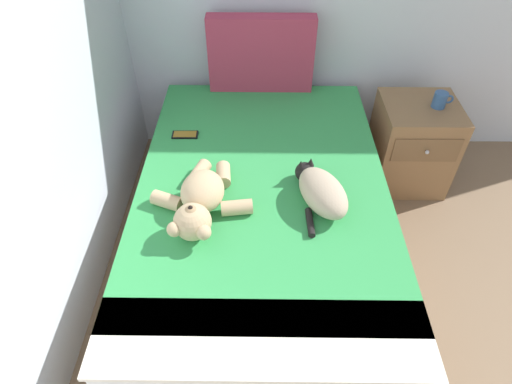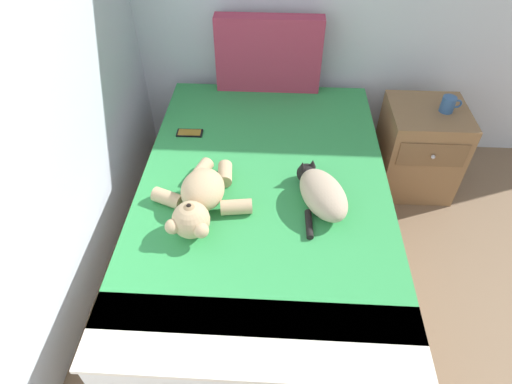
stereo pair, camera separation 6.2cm
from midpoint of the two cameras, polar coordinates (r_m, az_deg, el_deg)
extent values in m
cube|color=olive|center=(2.45, 0.06, -5.31)|extent=(1.31, 2.01, 0.28)
cube|color=white|center=(2.26, 0.07, -1.12)|extent=(1.27, 1.95, 0.22)
cube|color=green|center=(2.23, 0.09, 2.17)|extent=(1.26, 1.81, 0.02)
cube|color=silver|center=(1.66, -0.28, -18.90)|extent=(1.26, 0.32, 0.02)
cube|color=#A5334C|center=(2.82, 0.01, 17.83)|extent=(0.66, 0.11, 0.48)
ellipsoid|color=tan|center=(2.03, 8.01, -0.10)|extent=(0.30, 0.39, 0.15)
sphere|color=black|center=(2.17, 5.69, 2.66)|extent=(0.10, 0.10, 0.10)
cone|color=black|center=(2.12, 5.12, 3.67)|extent=(0.04, 0.04, 0.04)
cone|color=black|center=(2.14, 6.46, 3.99)|extent=(0.04, 0.04, 0.04)
cylinder|color=black|center=(1.97, 6.30, -4.06)|extent=(0.04, 0.16, 0.03)
ellipsoid|color=black|center=(2.14, 7.65, 0.74)|extent=(0.09, 0.11, 0.04)
ellipsoid|color=tan|center=(2.02, -7.99, 0.08)|extent=(0.23, 0.27, 0.17)
sphere|color=tan|center=(1.89, -9.38, -3.95)|extent=(0.17, 0.17, 0.17)
sphere|color=#9E7F58|center=(1.85, -9.57, -2.75)|extent=(0.07, 0.07, 0.07)
sphere|color=black|center=(1.83, -9.68, -2.14)|extent=(0.02, 0.02, 0.02)
sphere|color=tan|center=(1.83, -7.96, -5.34)|extent=(0.07, 0.07, 0.07)
sphere|color=tan|center=(1.87, -11.73, -4.88)|extent=(0.07, 0.07, 0.07)
cylinder|color=tan|center=(2.00, -3.47, -2.09)|extent=(0.15, 0.09, 0.07)
cylinder|color=tan|center=(2.17, -5.19, 2.32)|extent=(0.08, 0.14, 0.07)
cylinder|color=tan|center=(2.08, -12.57, -1.16)|extent=(0.16, 0.12, 0.07)
cylinder|color=tan|center=(2.20, -8.28, 2.59)|extent=(0.11, 0.15, 0.07)
cube|color=black|center=(2.52, -10.12, 7.49)|extent=(0.15, 0.07, 0.01)
cube|color=olive|center=(2.52, -10.13, 7.58)|extent=(0.13, 0.06, 0.00)
cube|color=olive|center=(2.97, 19.38, 5.97)|extent=(0.47, 0.45, 0.58)
cube|color=brown|center=(2.73, 21.09, 5.15)|extent=(0.40, 0.01, 0.16)
sphere|color=#B2B2B7|center=(2.71, 21.17, 4.94)|extent=(0.02, 0.02, 0.02)
cylinder|color=#33598C|center=(2.81, 22.64, 11.22)|extent=(0.08, 0.08, 0.09)
torus|color=#33598C|center=(2.83, 23.66, 11.21)|extent=(0.06, 0.01, 0.06)
camera|label=1|loc=(0.03, -90.89, -0.85)|focal=30.11mm
camera|label=2|loc=(0.03, 89.11, 0.85)|focal=30.11mm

